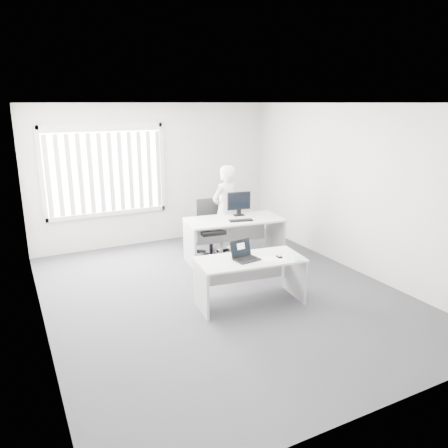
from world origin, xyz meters
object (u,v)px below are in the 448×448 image
monitor (239,204)px  person (225,209)px  desk_far (234,230)px  office_chair (210,237)px  desk_near (250,271)px  laptop (247,251)px

monitor → person: bearing=119.0°
desk_far → person: size_ratio=1.07×
office_chair → monitor: size_ratio=2.36×
desk_near → desk_far: bearing=76.0°
desk_near → desk_far: 1.82m
desk_far → office_chair: bearing=120.7°
desk_far → laptop: (-0.73, -1.73, 0.25)m
office_chair → desk_near: bearing=-95.1°
office_chair → monitor: monitor is taller
desk_far → laptop: size_ratio=5.40×
desk_far → monitor: size_ratio=4.08×
desk_near → office_chair: (0.43, 2.23, -0.17)m
desk_far → person: (0.07, 0.50, 0.28)m
person → desk_near: bearing=52.2°
person → laptop: size_ratio=5.05×
person → desk_far: bearing=62.2°
desk_near → office_chair: office_chair is taller
desk_near → monitor: 2.12m
person → laptop: (-0.81, -2.23, -0.03)m
office_chair → laptop: (-0.50, -2.27, 0.49)m
desk_near → laptop: bearing=-147.6°
desk_near → monitor: monitor is taller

